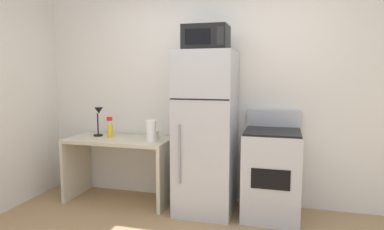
# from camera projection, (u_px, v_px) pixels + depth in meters

# --- Properties ---
(wall_back_white) EXTENTS (5.00, 0.10, 2.60)m
(wall_back_white) POSITION_uv_depth(u_px,v_px,m) (217.00, 91.00, 3.90)
(wall_back_white) COLOR silver
(wall_back_white) RESTS_ON ground
(desk) EXTENTS (1.22, 0.58, 0.75)m
(desk) POSITION_uv_depth(u_px,v_px,m) (120.00, 157.00, 3.93)
(desk) COLOR beige
(desk) RESTS_ON ground
(desk_lamp) EXTENTS (0.14, 0.12, 0.35)m
(desk_lamp) POSITION_uv_depth(u_px,v_px,m) (99.00, 117.00, 4.00)
(desk_lamp) COLOR black
(desk_lamp) RESTS_ON desk
(paper_towel_roll) EXTENTS (0.11, 0.11, 0.24)m
(paper_towel_roll) POSITION_uv_depth(u_px,v_px,m) (151.00, 131.00, 3.69)
(paper_towel_roll) COLOR white
(paper_towel_roll) RESTS_ON desk
(spray_bottle) EXTENTS (0.06, 0.06, 0.25)m
(spray_bottle) POSITION_uv_depth(u_px,v_px,m) (110.00, 129.00, 3.92)
(spray_bottle) COLOR yellow
(spray_bottle) RESTS_ON desk
(coffee_mug) EXTENTS (0.08, 0.08, 0.09)m
(coffee_mug) POSITION_uv_depth(u_px,v_px,m) (156.00, 135.00, 3.88)
(coffee_mug) COLOR white
(coffee_mug) RESTS_ON desk
(refrigerator) EXTENTS (0.61, 0.67, 1.74)m
(refrigerator) POSITION_uv_depth(u_px,v_px,m) (206.00, 133.00, 3.59)
(refrigerator) COLOR #B7B7BC
(refrigerator) RESTS_ON ground
(microwave) EXTENTS (0.46, 0.35, 0.26)m
(microwave) POSITION_uv_depth(u_px,v_px,m) (206.00, 38.00, 3.45)
(microwave) COLOR black
(microwave) RESTS_ON refrigerator
(oven_range) EXTENTS (0.58, 0.61, 1.10)m
(oven_range) POSITION_uv_depth(u_px,v_px,m) (271.00, 173.00, 3.48)
(oven_range) COLOR #B7B7BC
(oven_range) RESTS_ON ground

